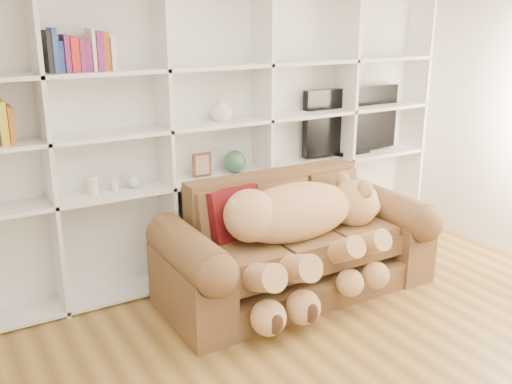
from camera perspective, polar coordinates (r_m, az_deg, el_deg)
wall_back at (r=4.81m, az=-5.14°, el=7.80°), size 5.00×0.02×2.70m
bookshelf at (r=4.59m, az=-7.10°, el=6.73°), size 4.43×0.35×2.40m
sofa at (r=4.58m, az=3.89°, el=-5.78°), size 2.17×0.94×0.91m
teddy_bear at (r=4.31m, az=4.66°, el=-3.39°), size 1.50×0.86×0.87m
throw_pillow at (r=4.36m, az=-2.29°, el=-2.35°), size 0.45×0.30×0.44m
tv at (r=5.49m, az=9.49°, el=7.00°), size 1.06×0.18×0.63m
picture_frame at (r=4.66m, az=-5.44°, el=2.75°), size 0.16×0.03×0.20m
green_vase at (r=4.79m, az=-2.12°, el=3.05°), size 0.19×0.19×0.19m
figurine_tall at (r=4.38m, az=-16.04°, el=0.65°), size 0.09×0.09×0.14m
figurine_short at (r=4.43m, az=-13.94°, el=0.76°), size 0.08×0.08×0.10m
snow_globe at (r=4.47m, az=-12.09°, el=1.10°), size 0.10×0.10×0.10m
shelf_vase at (r=4.65m, az=-3.45°, el=8.27°), size 0.22×0.22×0.19m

